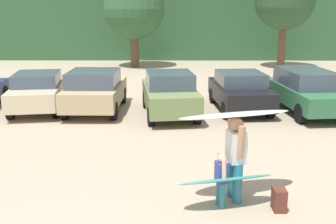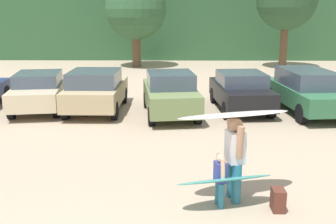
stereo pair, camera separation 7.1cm
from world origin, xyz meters
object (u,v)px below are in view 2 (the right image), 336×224
at_px(parked_car_champagne, 39,90).
at_px(parked_car_black, 241,90).
at_px(surfboard_teal, 225,180).
at_px(person_child, 220,177).
at_px(parked_car_olive_green, 170,94).
at_px(person_adult, 235,155).
at_px(surfboard_white, 235,115).
at_px(parked_car_forest_green, 307,90).
at_px(parked_car_tan, 96,90).
at_px(backpack_dropped, 278,200).

xyz_separation_m(parked_car_champagne, parked_car_black, (7.85, 0.03, -0.00)).
bearing_deg(surfboard_teal, person_child, -53.14).
height_order(parked_car_olive_green, parked_car_black, parked_car_olive_green).
xyz_separation_m(parked_car_olive_green, surfboard_teal, (1.13, -7.25, -0.22)).
relative_size(person_child, surfboard_teal, 0.54).
bearing_deg(person_adult, parked_car_black, -112.58).
height_order(parked_car_champagne, surfboard_white, surfboard_white).
xyz_separation_m(person_adult, surfboard_white, (-0.04, 0.02, 0.83)).
distance_m(parked_car_forest_green, surfboard_teal, 8.74).
xyz_separation_m(parked_car_forest_green, person_adult, (-3.79, -7.38, 0.12)).
bearing_deg(parked_car_olive_green, parked_car_tan, 70.89).
bearing_deg(parked_car_tan, parked_car_champagne, 84.50).
height_order(parked_car_black, person_child, parked_car_black).
distance_m(parked_car_tan, surfboard_white, 8.60).
height_order(parked_car_tan, person_adult, person_adult).
bearing_deg(surfboard_teal, parked_car_forest_green, -132.21).
distance_m(surfboard_teal, backpack_dropped, 1.11).
bearing_deg(surfboard_white, surfboard_teal, 46.87).
bearing_deg(parked_car_champagne, surfboard_white, -148.76).
bearing_deg(backpack_dropped, parked_car_tan, 122.31).
bearing_deg(parked_car_black, person_adult, 165.52).
bearing_deg(parked_car_forest_green, parked_car_champagne, 82.48).
distance_m(parked_car_champagne, parked_car_forest_green, 10.28).
bearing_deg(surfboard_white, person_child, 31.84).
bearing_deg(surfboard_teal, person_adult, -136.72).
xyz_separation_m(person_adult, surfboard_teal, (-0.23, -0.37, -0.39)).
bearing_deg(surfboard_white, backpack_dropped, 132.91).
bearing_deg(person_adult, parked_car_olive_green, -91.31).
relative_size(parked_car_forest_green, surfboard_teal, 2.27).
distance_m(parked_car_tan, parked_car_olive_green, 2.91).
distance_m(parked_car_forest_green, backpack_dropped, 8.43).
relative_size(parked_car_olive_green, parked_car_forest_green, 0.89).
bearing_deg(parked_car_champagne, surfboard_teal, -151.01).
height_order(person_child, surfboard_white, surfboard_white).
bearing_deg(person_child, backpack_dropped, 158.98).
height_order(parked_car_olive_green, parked_car_forest_green, parked_car_forest_green).
xyz_separation_m(surfboard_white, backpack_dropped, (0.84, -0.49, -1.59)).
height_order(parked_car_tan, parked_car_black, parked_car_tan).
xyz_separation_m(parked_car_champagne, surfboard_white, (6.45, -7.69, 1.04)).
distance_m(parked_car_champagne, person_child, 10.11).
xyz_separation_m(parked_car_forest_green, person_child, (-4.12, -7.68, -0.24)).
xyz_separation_m(parked_car_olive_green, person_adult, (1.37, -6.88, 0.16)).
distance_m(parked_car_black, backpack_dropped, 8.25).
distance_m(parked_car_tan, surfboard_teal, 8.81).
height_order(parked_car_tan, backpack_dropped, parked_car_tan).
bearing_deg(parked_car_tan, parked_car_forest_green, -90.23).
distance_m(person_child, surfboard_teal, 0.12).
bearing_deg(surfboard_teal, parked_car_olive_green, -95.88).
relative_size(parked_car_black, parked_car_forest_green, 0.87).
bearing_deg(parked_car_tan, person_adult, -150.10).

